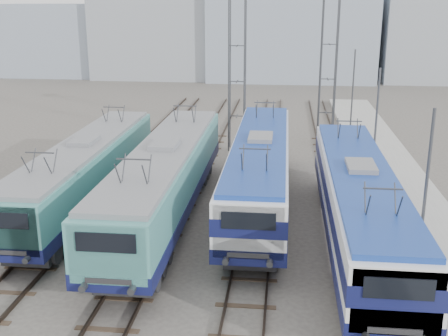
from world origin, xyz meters
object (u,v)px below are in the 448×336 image
at_px(mast_front, 424,203).
at_px(mast_rear, 352,95).
at_px(locomotive_center_left, 165,177).
at_px(mast_mid, 375,130).
at_px(locomotive_far_left, 85,170).
at_px(catenary_tower_east, 329,56).
at_px(catenary_tower_west, 237,58).
at_px(locomotive_center_right, 260,166).
at_px(locomotive_far_right, 359,200).
at_px(safety_cone, 433,282).

xyz_separation_m(mast_front, mast_rear, (0.00, 24.00, 0.00)).
bearing_deg(mast_front, locomotive_center_left, 152.76).
bearing_deg(mast_front, mast_mid, 90.00).
height_order(locomotive_far_left, catenary_tower_east, catenary_tower_east).
height_order(mast_mid, mast_rear, same).
bearing_deg(catenary_tower_west, mast_front, -66.73).
bearing_deg(catenary_tower_east, mast_mid, -78.14).
xyz_separation_m(locomotive_center_right, mast_rear, (6.35, 16.04, 1.17)).
relative_size(locomotive_center_left, catenary_tower_west, 1.56).
xyz_separation_m(locomotive_far_right, catenary_tower_east, (-0.25, 18.59, 4.34)).
distance_m(mast_front, safety_cone, 3.02).
relative_size(locomotive_center_left, safety_cone, 36.45).
height_order(catenary_tower_east, mast_rear, catenary_tower_east).
bearing_deg(mast_rear, locomotive_center_right, -111.60).
xyz_separation_m(locomotive_center_left, mast_rear, (10.85, 18.41, 1.17)).
distance_m(locomotive_center_left, catenary_tower_west, 15.21).
distance_m(locomotive_far_left, locomotive_far_right, 13.94).
xyz_separation_m(catenary_tower_west, mast_front, (8.60, -20.00, -3.14)).
height_order(locomotive_center_left, locomotive_center_right, locomotive_center_left).
distance_m(catenary_tower_west, mast_rear, 9.99).
relative_size(mast_front, safety_cone, 13.62).
distance_m(locomotive_center_left, mast_rear, 21.41).
bearing_deg(mast_front, catenary_tower_east, 95.45).
bearing_deg(mast_front, catenary_tower_west, 113.27).
relative_size(locomotive_far_right, mast_rear, 2.58).
height_order(locomotive_far_right, mast_mid, mast_mid).
relative_size(locomotive_center_left, mast_front, 2.68).
distance_m(locomotive_center_left, locomotive_far_right, 9.26).
distance_m(mast_mid, mast_rear, 12.00).
height_order(locomotive_far_left, catenary_tower_west, catenary_tower_west).
height_order(locomotive_far_right, catenary_tower_east, catenary_tower_east).
relative_size(catenary_tower_west, mast_mid, 1.71).
bearing_deg(catenary_tower_east, mast_front, -84.55).
height_order(catenary_tower_west, mast_front, catenary_tower_west).
height_order(locomotive_center_left, catenary_tower_east, catenary_tower_east).
height_order(locomotive_far_left, locomotive_far_right, locomotive_far_right).
relative_size(locomotive_far_left, locomotive_center_right, 0.95).
bearing_deg(mast_mid, locomotive_center_right, -147.52).
relative_size(locomotive_far_left, catenary_tower_west, 1.45).
height_order(locomotive_far_left, safety_cone, locomotive_far_left).
bearing_deg(mast_rear, mast_front, -90.00).
bearing_deg(mast_mid, safety_cone, -87.57).
height_order(mast_front, safety_cone, mast_front).
bearing_deg(locomotive_center_right, mast_front, -51.41).
bearing_deg(locomotive_far_right, locomotive_center_left, 166.39).
height_order(locomotive_far_left, mast_front, mast_front).
distance_m(locomotive_center_right, catenary_tower_east, 15.29).
distance_m(catenary_tower_west, mast_mid, 12.16).
distance_m(locomotive_far_right, catenary_tower_east, 19.09).
distance_m(catenary_tower_west, safety_cone, 23.18).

